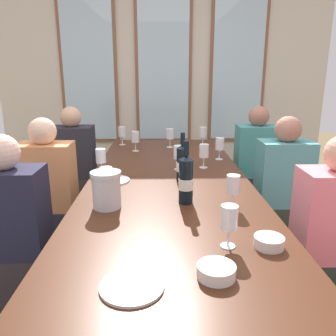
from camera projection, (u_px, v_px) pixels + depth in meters
The scene contains 27 objects.
ground_plane at pixel (169, 286), 2.32m from camera, with size 12.00×12.00×0.00m, color brown.
back_wall_with_windows at pixel (164, 69), 4.36m from camera, with size 4.23×0.10×2.90m.
dining_table at pixel (169, 192), 2.13m from camera, with size 1.03×2.83×0.74m.
white_plate_0 at pixel (132, 286), 1.09m from camera, with size 0.21×0.21×0.01m, color white.
white_plate_1 at pixel (113, 180), 2.16m from camera, with size 0.22×0.22×0.01m, color white.
metal_pitcher at pixel (106, 189), 1.72m from camera, with size 0.16×0.16×0.19m.
wine_bottle_0 at pixel (182, 163), 2.13m from camera, with size 0.08×0.08×0.31m.
wine_bottle_1 at pixel (186, 179), 1.77m from camera, with size 0.08×0.08×0.33m.
tasting_bowl_0 at pixel (269, 242), 1.34m from camera, with size 0.12×0.12×0.04m, color silver.
tasting_bowl_1 at pixel (216, 271), 1.15m from camera, with size 0.13×0.13×0.04m, color white.
wine_glass_0 at pixel (101, 157), 2.28m from camera, with size 0.07×0.07×0.17m.
wine_glass_1 at pixel (170, 134), 3.10m from camera, with size 0.07×0.07×0.17m.
wine_glass_2 at pixel (229, 218), 1.32m from camera, with size 0.07×0.07×0.17m.
wine_glass_3 at pixel (203, 133), 3.19m from camera, with size 0.07×0.07×0.17m.
wine_glass_4 at pixel (122, 133), 3.21m from camera, with size 0.07×0.07×0.17m.
wine_glass_5 at pixel (233, 186), 1.71m from camera, with size 0.07×0.07×0.17m.
wine_glass_6 at pixel (135, 138), 2.95m from camera, with size 0.07×0.07×0.17m.
wine_glass_7 at pixel (220, 145), 2.67m from camera, with size 0.07×0.07×0.17m.
wine_glass_8 at pixel (106, 177), 1.85m from camera, with size 0.07×0.07×0.17m.
wine_glass_9 at pixel (178, 153), 2.39m from camera, with size 0.07×0.07×0.17m.
wine_glass_10 at pixel (204, 152), 2.43m from camera, with size 0.07×0.07×0.17m.
seated_person_0 at pixel (13, 240), 1.86m from camera, with size 0.38×0.24×1.11m.
seated_person_1 at pixel (331, 243), 1.82m from camera, with size 0.38×0.24×1.11m.
seated_person_4 at pixel (49, 198), 2.47m from camera, with size 0.38×0.24×1.11m.
seated_person_5 at pixel (282, 194), 2.55m from camera, with size 0.38×0.24×1.11m.
seated_person_6 at pixel (75, 169), 3.22m from camera, with size 0.38×0.24×1.11m.
seated_person_7 at pixel (255, 167), 3.26m from camera, with size 0.38×0.24×1.11m.
Camera 1 is at (-0.05, -2.01, 1.41)m, focal length 36.30 mm.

